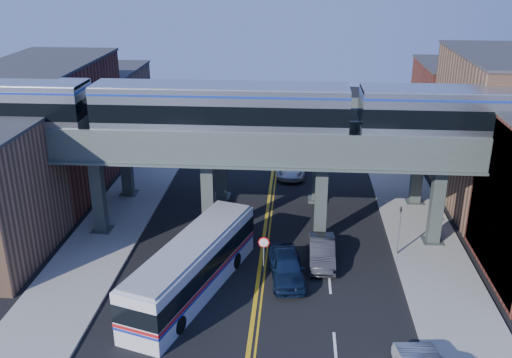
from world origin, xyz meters
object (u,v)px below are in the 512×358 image
car_lane_d (310,147)px  car_lane_a (287,267)px  stop_sign (264,249)px  traffic_signal (399,225)px  transit_bus (193,267)px  car_lane_c (292,167)px  transit_train (220,110)px  car_lane_b (322,252)px

car_lane_d → car_lane_a: bearing=-100.9°
stop_sign → traffic_signal: size_ratio=0.64×
stop_sign → car_lane_a: bearing=-21.0°
transit_bus → car_lane_c: transit_bus is taller
car_lane_d → transit_train: bearing=-115.9°
stop_sign → car_lane_b: size_ratio=0.55×
transit_train → stop_sign: 9.77m
car_lane_c → car_lane_d: car_lane_d is taller
car_lane_c → transit_train: bearing=-106.3°
traffic_signal → car_lane_a: bearing=-154.2°
traffic_signal → car_lane_a: 8.34m
transit_bus → car_lane_d: bearing=1.9°
stop_sign → traffic_signal: 9.41m
stop_sign → car_lane_d: size_ratio=0.46×
stop_sign → car_lane_d: stop_sign is taller
stop_sign → transit_train: bearing=123.2°
transit_train → traffic_signal: size_ratio=12.83×
transit_train → car_lane_a: size_ratio=10.25×
car_lane_a → transit_train: bearing=122.8°
stop_sign → car_lane_a: size_ratio=0.51×
traffic_signal → transit_bus: bearing=-157.7°
car_lane_a → car_lane_d: bearing=78.0°
stop_sign → transit_bus: 4.77m
car_lane_d → transit_bus: bearing=-112.6°
transit_bus → traffic_signal: bearing=-49.8°
stop_sign → transit_bus: bearing=-150.4°
car_lane_c → stop_sign: bearing=-90.9°
car_lane_c → car_lane_d: (1.78, 5.86, 0.06)m
car_lane_c → traffic_signal: bearing=-59.9°
stop_sign → car_lane_b: 4.26m
car_lane_b → car_lane_c: (-2.25, 16.30, -0.03)m
traffic_signal → car_lane_c: (-7.37, 15.00, -1.54)m
car_lane_b → car_lane_d: 22.16m
transit_train → car_lane_a: (4.77, -5.57, -8.61)m
car_lane_b → car_lane_a: bearing=-134.7°
transit_train → car_lane_d: size_ratio=9.29×
transit_bus → car_lane_d: 27.27m
car_lane_a → car_lane_c: car_lane_a is taller
transit_train → transit_bus: size_ratio=4.11×
stop_sign → transit_bus: size_ratio=0.21×
transit_train → car_lane_b: bearing=-25.1°
transit_train → transit_bus: transit_train is taller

